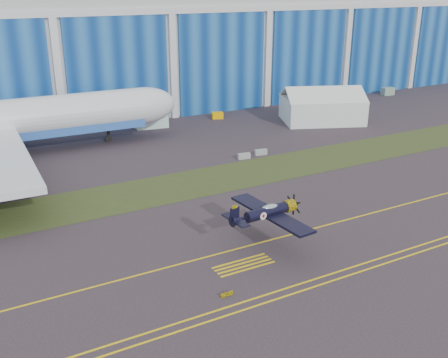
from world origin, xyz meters
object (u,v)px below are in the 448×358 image
warbird (267,212)px  shipping_container (151,121)px  tent (322,104)px  tug (217,115)px

warbird → shipping_container: (6.99, 49.95, -2.54)m
warbird → tent: (38.00, 38.52, -0.37)m
shipping_container → tug: bearing=10.1°
warbird → shipping_container: warbird is taller
shipping_container → tent: bearing=-11.4°
shipping_container → warbird: bearing=-89.1°
warbird → shipping_container: size_ratio=1.98×
tent → tug: 20.72m
shipping_container → tug: 14.18m
tent → shipping_container: size_ratio=2.98×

